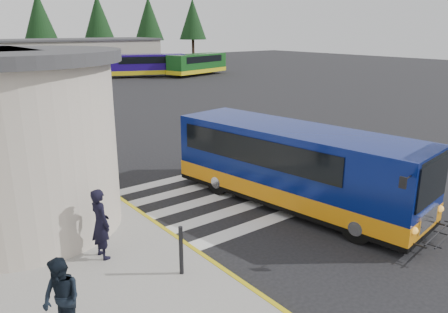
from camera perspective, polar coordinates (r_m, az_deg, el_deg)
ground at (r=16.09m, az=1.02°, el=-3.46°), size 140.00×140.00×0.00m
curb_strip at (r=17.54m, az=-17.84°, el=-2.30°), size 0.12×34.00×0.16m
crosswalk at (r=15.21m, az=1.44°, el=-4.65°), size 8.00×5.35×0.01m
depot_building at (r=56.06m, az=-22.20°, el=11.86°), size 26.40×8.40×4.20m
tree_line at (r=63.76m, az=-24.53°, el=16.25°), size 58.40×4.40×10.00m
transit_bus at (r=13.96m, az=9.31°, el=-1.61°), size 3.98×9.15×2.51m
pedestrian_a at (r=10.87m, az=-15.82°, el=-8.43°), size 0.46×0.66×1.75m
pedestrian_b at (r=8.53m, az=-20.44°, el=-17.08°), size 0.79×0.89×1.54m
bollard at (r=9.98m, az=-5.63°, el=-12.11°), size 0.09×0.09×1.15m
far_bus_a at (r=51.96m, az=-9.99°, el=11.78°), size 8.79×5.31×2.19m
far_bus_b at (r=53.03m, az=-3.50°, el=12.05°), size 8.66×4.51×2.15m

